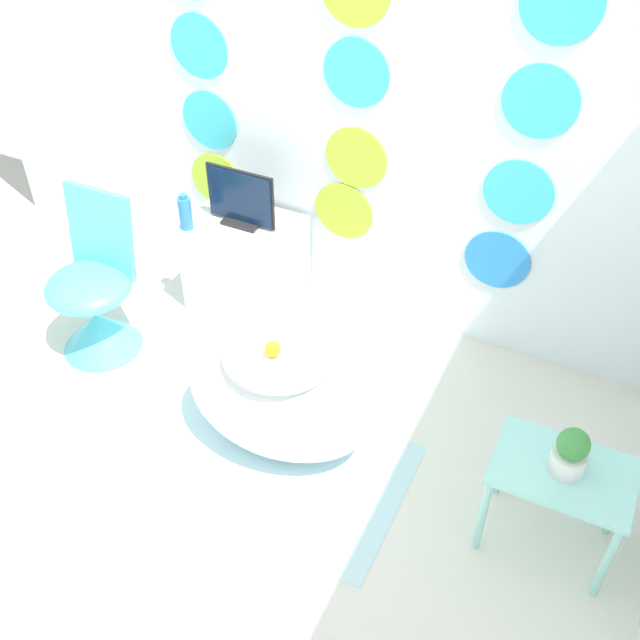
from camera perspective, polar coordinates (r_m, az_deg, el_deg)
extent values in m
plane|color=silver|center=(3.14, -13.78, -19.69)|extent=(12.00, 12.00, 0.00)
cube|color=white|center=(3.55, 2.68, 18.12)|extent=(4.50, 0.04, 2.60)
cylinder|color=#B2D633|center=(4.19, -7.85, 10.49)|extent=(0.32, 0.01, 0.32)
cylinder|color=#B2D633|center=(3.87, 1.80, 8.27)|extent=(0.32, 0.01, 0.32)
cylinder|color=#2D8CE0|center=(3.71, 13.34, 4.46)|extent=(0.32, 0.01, 0.32)
cylinder|color=#3DC6D6|center=(4.03, -8.42, 14.80)|extent=(0.32, 0.01, 0.32)
cylinder|color=#B2D633|center=(3.69, 2.76, 12.21)|extent=(0.32, 0.01, 0.32)
cylinder|color=#3DC6D6|center=(3.49, 14.87, 9.36)|extent=(0.32, 0.01, 0.32)
cylinder|color=#3DC6D6|center=(3.89, -9.22, 19.87)|extent=(0.32, 0.01, 0.32)
cylinder|color=#3DC6D6|center=(3.51, 2.77, 18.27)|extent=(0.32, 0.01, 0.32)
cylinder|color=#3DC6D6|center=(3.30, 16.44, 15.64)|extent=(0.32, 0.01, 0.32)
cylinder|color=#3DC6D6|center=(3.16, 17.94, 22.01)|extent=(0.32, 0.01, 0.32)
cube|color=silver|center=(3.41, -3.87, -10.76)|extent=(1.22, 0.77, 0.01)
ellipsoid|color=white|center=(3.33, -2.91, -5.57)|extent=(0.88, 0.60, 0.53)
cylinder|color=#B2DBEA|center=(3.15, -3.06, -2.50)|extent=(0.49, 0.49, 0.01)
sphere|color=yellow|center=(3.09, -3.63, -2.22)|extent=(0.07, 0.07, 0.07)
sphere|color=yellow|center=(3.07, -3.76, -2.01)|extent=(0.04, 0.04, 0.04)
cone|color=orange|center=(3.05, -3.93, -2.23)|extent=(0.02, 0.02, 0.02)
cone|color=#4CC6DB|center=(4.02, -16.42, -0.76)|extent=(0.41, 0.41, 0.22)
ellipsoid|color=#4CC6DB|center=(3.84, -17.22, 2.45)|extent=(0.43, 0.43, 0.15)
cube|color=#4CC6DB|center=(3.80, -16.38, 6.46)|extent=(0.36, 0.10, 0.45)
cube|color=silver|center=(4.07, -5.67, 4.30)|extent=(0.57, 0.42, 0.52)
cube|color=white|center=(3.87, -7.27, 3.76)|extent=(0.48, 0.01, 0.15)
cube|color=black|center=(3.91, -5.93, 7.46)|extent=(0.20, 0.12, 0.02)
cube|color=black|center=(3.83, -6.05, 9.35)|extent=(0.38, 0.01, 0.30)
cube|color=#0F1E38|center=(3.83, -6.12, 9.28)|extent=(0.36, 0.01, 0.28)
cylinder|color=#2D72B7|center=(3.87, -10.22, 8.00)|extent=(0.07, 0.07, 0.18)
cylinder|color=#2D72B7|center=(3.82, -10.40, 9.24)|extent=(0.04, 0.04, 0.02)
cube|color=#99E0D8|center=(2.96, 18.10, -10.92)|extent=(0.52, 0.35, 0.02)
cylinder|color=#99E0D8|center=(3.05, 12.27, -14.33)|extent=(0.03, 0.03, 0.43)
cylinder|color=#99E0D8|center=(3.06, 20.98, -16.85)|extent=(0.03, 0.03, 0.43)
cylinder|color=#99E0D8|center=(3.23, 13.77, -10.28)|extent=(0.03, 0.03, 0.43)
cylinder|color=#99E0D8|center=(3.24, 21.85, -12.64)|extent=(0.03, 0.03, 0.43)
cylinder|color=white|center=(2.92, 18.34, -10.20)|extent=(0.13, 0.13, 0.09)
sphere|color=#3D8E42|center=(2.84, 18.75, -8.95)|extent=(0.12, 0.12, 0.12)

